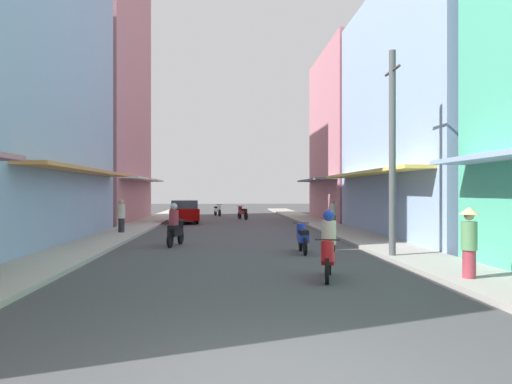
% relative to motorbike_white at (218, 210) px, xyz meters
% --- Properties ---
extents(ground_plane, '(110.35, 110.35, 0.00)m').
position_rel_motorbike_white_xyz_m(ground_plane, '(1.04, -14.72, -0.50)').
color(ground_plane, '#424244').
extents(sidewalk_left, '(2.02, 58.16, 0.12)m').
position_rel_motorbike_white_xyz_m(sidewalk_left, '(-4.22, -14.72, -0.44)').
color(sidewalk_left, '#ADA89E').
rests_on(sidewalk_left, ground).
extents(sidewalk_right, '(2.02, 58.16, 0.12)m').
position_rel_motorbike_white_xyz_m(sidewalk_right, '(6.31, -14.72, -0.44)').
color(sidewalk_right, '#9E9991').
rests_on(sidewalk_right, ground).
extents(building_left_far, '(7.05, 12.63, 17.33)m').
position_rel_motorbike_white_xyz_m(building_left_far, '(-8.23, -7.06, 8.16)').
color(building_left_far, '#B7727F').
rests_on(building_left_far, ground).
extents(building_right_mid, '(7.05, 13.77, 11.16)m').
position_rel_motorbike_white_xyz_m(building_right_mid, '(10.31, -19.21, 5.07)').
color(building_right_mid, '#8CA5CC').
rests_on(building_right_mid, ground).
extents(building_right_far, '(7.05, 10.67, 11.67)m').
position_rel_motorbike_white_xyz_m(building_right_far, '(10.31, -6.42, 5.33)').
color(building_right_far, '#B7727F').
rests_on(building_right_far, ground).
extents(motorbike_white, '(0.71, 1.76, 0.96)m').
position_rel_motorbike_white_xyz_m(motorbike_white, '(0.00, 0.00, 0.00)').
color(motorbike_white, black).
rests_on(motorbike_white, ground).
extents(motorbike_black, '(0.63, 1.79, 1.58)m').
position_rel_motorbike_white_xyz_m(motorbike_black, '(-1.21, -22.35, 0.20)').
color(motorbike_black, black).
rests_on(motorbike_black, ground).
extents(motorbike_maroon, '(0.77, 1.73, 0.96)m').
position_rel_motorbike_white_xyz_m(motorbike_maroon, '(1.84, -4.92, 0.00)').
color(motorbike_maroon, black).
rests_on(motorbike_maroon, ground).
extents(motorbike_red, '(0.66, 1.78, 1.58)m').
position_rel_motorbike_white_xyz_m(motorbike_red, '(2.98, -29.56, 0.20)').
color(motorbike_red, black).
rests_on(motorbike_red, ground).
extents(motorbike_blue, '(0.55, 1.81, 0.96)m').
position_rel_motorbike_white_xyz_m(motorbike_blue, '(3.14, -24.67, 0.00)').
color(motorbike_blue, black).
rests_on(motorbike_blue, ground).
extents(parked_car, '(2.15, 4.25, 1.45)m').
position_rel_motorbike_white_xyz_m(parked_car, '(-1.97, -8.93, 0.24)').
color(parked_car, '#8C0000').
rests_on(parked_car, ground).
extents(pedestrian_foreground, '(0.34, 0.34, 1.65)m').
position_rel_motorbike_white_xyz_m(pedestrian_foreground, '(-4.17, -17.39, 0.32)').
color(pedestrian_foreground, '#262628').
rests_on(pedestrian_foreground, ground).
extents(pedestrian_midway, '(0.34, 0.34, 1.61)m').
position_rel_motorbike_white_xyz_m(pedestrian_midway, '(6.33, -14.53, 0.30)').
color(pedestrian_midway, '#598C59').
rests_on(pedestrian_midway, ground).
extents(pedestrian_crossing, '(0.44, 0.44, 1.67)m').
position_rel_motorbike_white_xyz_m(pedestrian_crossing, '(5.92, -30.31, 0.44)').
color(pedestrian_crossing, '#99333F').
rests_on(pedestrian_crossing, ground).
extents(utility_pole, '(0.20, 1.20, 6.17)m').
position_rel_motorbike_white_xyz_m(utility_pole, '(5.55, -26.36, 2.66)').
color(utility_pole, '#4C4C4F').
rests_on(utility_pole, ground).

